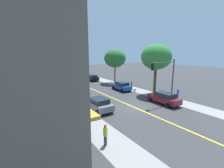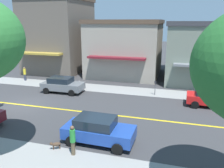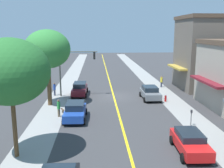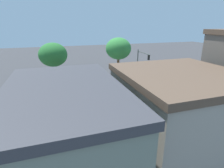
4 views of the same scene
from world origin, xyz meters
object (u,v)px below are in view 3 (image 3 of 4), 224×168
at_px(street_tree_right_corner, 47,49).
at_px(fire_hydrant, 166,98).
at_px(blue_sedan_right_curb, 75,111).
at_px(street_tree_left_near, 10,72).
at_px(red_sedan_left_curb, 190,142).
at_px(maroon_sedan_right_curb, 80,89).
at_px(traffic_light_mast, 72,65).
at_px(pedestrian_yellow_shirt, 161,81).
at_px(grey_sedan_left_curb, 150,93).
at_px(pedestrian_green_shirt, 59,108).
at_px(parking_meter, 191,115).
at_px(pedestrian_blue_shirt, 54,89).
at_px(small_dog, 63,110).

distance_m(street_tree_right_corner, fire_hydrant, 14.59).
bearing_deg(street_tree_right_corner, blue_sedan_right_curb, 122.31).
bearing_deg(street_tree_left_near, red_sedan_left_curb, 179.09).
height_order(street_tree_left_near, maroon_sedan_right_curb, street_tree_left_near).
xyz_separation_m(traffic_light_mast, pedestrian_yellow_shirt, (-12.70, -4.65, -3.18)).
bearing_deg(grey_sedan_left_curb, blue_sedan_right_curb, -51.65).
distance_m(fire_hydrant, maroon_sedan_right_curb, 11.00).
height_order(maroon_sedan_right_curb, grey_sedan_left_curb, maroon_sedan_right_curb).
xyz_separation_m(red_sedan_left_curb, pedestrian_green_shirt, (9.95, -8.18, 0.15)).
xyz_separation_m(street_tree_left_near, parking_meter, (-13.53, -4.76, -4.70)).
relative_size(maroon_sedan_right_curb, grey_sedan_left_curb, 1.12).
bearing_deg(pedestrian_yellow_shirt, pedestrian_blue_shirt, 77.89).
bearing_deg(grey_sedan_left_curb, parking_meter, 9.76).
relative_size(traffic_light_mast, small_dog, 9.99).
xyz_separation_m(fire_hydrant, red_sedan_left_curb, (1.85, 13.01, 0.34)).
bearing_deg(maroon_sedan_right_curb, street_tree_left_near, -9.19).
height_order(blue_sedan_right_curb, pedestrian_green_shirt, pedestrian_green_shirt).
xyz_separation_m(pedestrian_green_shirt, pedestrian_blue_shirt, (1.74, -8.59, -0.03)).
xyz_separation_m(traffic_light_mast, pedestrian_green_shirt, (0.61, 8.14, -3.15)).
bearing_deg(street_tree_left_near, grey_sedan_left_curb, -130.23).
bearing_deg(maroon_sedan_right_curb, traffic_light_mast, -57.21).
xyz_separation_m(traffic_light_mast, red_sedan_left_curb, (-9.33, 16.32, -3.30)).
xyz_separation_m(street_tree_right_corner, pedestrian_green_shirt, (-1.57, 4.22, -5.30)).
xyz_separation_m(fire_hydrant, pedestrian_blue_shirt, (13.53, -3.76, 0.46)).
relative_size(parking_meter, blue_sedan_right_curb, 0.34).
xyz_separation_m(street_tree_left_near, pedestrian_blue_shirt, (0.08, -16.59, -4.76)).
bearing_deg(grey_sedan_left_curb, pedestrian_yellow_shirt, 154.73).
bearing_deg(parking_meter, maroon_sedan_right_curb, -48.96).
distance_m(maroon_sedan_right_curb, pedestrian_green_shirt, 8.81).
height_order(street_tree_left_near, pedestrian_green_shirt, street_tree_left_near).
xyz_separation_m(street_tree_right_corner, traffic_light_mast, (-2.19, -3.92, -2.15)).
distance_m(red_sedan_left_curb, grey_sedan_left_curb, 14.19).
relative_size(traffic_light_mast, grey_sedan_left_curb, 1.43).
bearing_deg(maroon_sedan_right_curb, red_sedan_left_curb, 28.16).
xyz_separation_m(pedestrian_yellow_shirt, pedestrian_blue_shirt, (15.05, 4.20, -0.00)).
height_order(fire_hydrant, parking_meter, parking_meter).
bearing_deg(blue_sedan_right_curb, parking_meter, 78.31).
relative_size(fire_hydrant, parking_meter, 0.60).
bearing_deg(small_dog, fire_hydrant, -102.69).
bearing_deg(parking_meter, traffic_light_mast, -45.30).
height_order(fire_hydrant, pedestrian_green_shirt, pedestrian_green_shirt).
xyz_separation_m(maroon_sedan_right_curb, blue_sedan_right_curb, (-0.15, 9.56, -0.01)).
bearing_deg(fire_hydrant, maroon_sedan_right_curb, -20.46).
distance_m(red_sedan_left_curb, maroon_sedan_right_curb, 18.86).
bearing_deg(pedestrian_green_shirt, parking_meter, -95.66).
height_order(street_tree_left_near, small_dog, street_tree_left_near).
height_order(parking_meter, traffic_light_mast, traffic_light_mast).
distance_m(maroon_sedan_right_curb, pedestrian_yellow_shirt, 12.51).
height_order(fire_hydrant, small_dog, fire_hydrant).
height_order(street_tree_left_near, blue_sedan_right_curb, street_tree_left_near).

